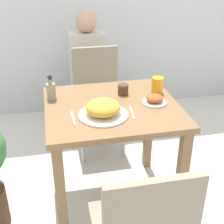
# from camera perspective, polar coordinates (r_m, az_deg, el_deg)

# --- Properties ---
(ground_plane) EXTENTS (16.00, 16.00, 0.00)m
(ground_plane) POSITION_cam_1_polar(r_m,az_deg,el_deg) (2.42, 0.00, -15.39)
(ground_plane) COLOR silver
(dining_table) EXTENTS (0.84, 0.77, 0.77)m
(dining_table) POSITION_cam_1_polar(r_m,az_deg,el_deg) (2.04, 0.00, -2.22)
(dining_table) COLOR olive
(dining_table) RESTS_ON ground_plane
(chair_far) EXTENTS (0.42, 0.42, 0.91)m
(chair_far) POSITION_cam_1_polar(r_m,az_deg,el_deg) (2.76, -2.63, 3.34)
(chair_far) COLOR gray
(chair_far) RESTS_ON ground_plane
(food_plate) EXTENTS (0.29, 0.29, 0.10)m
(food_plate) POSITION_cam_1_polar(r_m,az_deg,el_deg) (1.83, -1.65, 0.56)
(food_plate) COLOR white
(food_plate) RESTS_ON dining_table
(side_plate) EXTENTS (0.16, 0.16, 0.06)m
(side_plate) POSITION_cam_1_polar(r_m,az_deg,el_deg) (2.01, 7.77, 2.26)
(side_plate) COLOR white
(side_plate) RESTS_ON dining_table
(drink_cup) EXTENTS (0.07, 0.07, 0.07)m
(drink_cup) POSITION_cam_1_polar(r_m,az_deg,el_deg) (2.11, 2.04, 4.15)
(drink_cup) COLOR #4C331E
(drink_cup) RESTS_ON dining_table
(juice_glass) EXTENTS (0.08, 0.08, 0.11)m
(juice_glass) POSITION_cam_1_polar(r_m,az_deg,el_deg) (2.15, 8.28, 4.84)
(juice_glass) COLOR orange
(juice_glass) RESTS_ON dining_table
(sauce_bottle) EXTENTS (0.06, 0.06, 0.17)m
(sauce_bottle) POSITION_cam_1_polar(r_m,az_deg,el_deg) (2.06, -11.09, 3.90)
(sauce_bottle) COLOR gray
(sauce_bottle) RESTS_ON dining_table
(fork_utensil) EXTENTS (0.01, 0.18, 0.00)m
(fork_utensil) POSITION_cam_1_polar(r_m,az_deg,el_deg) (1.83, -7.11, -1.16)
(fork_utensil) COLOR silver
(fork_utensil) RESTS_ON dining_table
(spoon_utensil) EXTENTS (0.03, 0.17, 0.00)m
(spoon_utensil) POSITION_cam_1_polar(r_m,az_deg,el_deg) (1.88, 3.69, -0.11)
(spoon_utensil) COLOR silver
(spoon_utensil) RESTS_ON dining_table
(person_figure) EXTENTS (0.34, 0.22, 1.17)m
(person_figure) POSITION_cam_1_polar(r_m,az_deg,el_deg) (3.10, -4.37, 7.28)
(person_figure) COLOR #2D3347
(person_figure) RESTS_ON ground_plane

